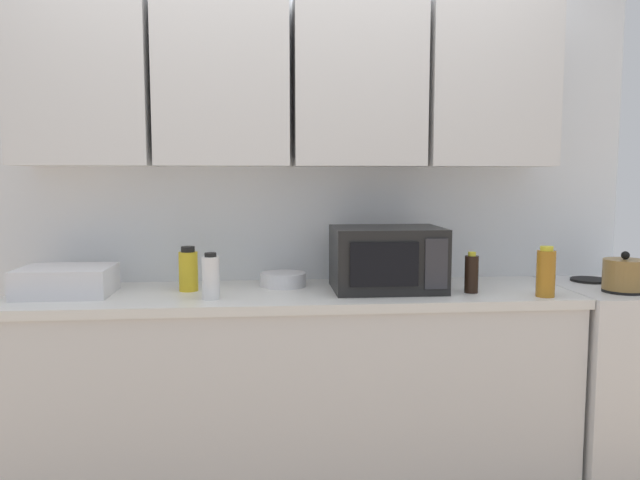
{
  "coord_description": "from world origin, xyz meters",
  "views": [
    {
      "loc": [
        -0.13,
        -2.97,
        1.4
      ],
      "look_at": [
        0.12,
        -0.25,
        1.12
      ],
      "focal_mm": 34.45,
      "sensor_mm": 36.0,
      "label": 1
    }
  ],
  "objects_px": {
    "bottle_white_jar": "(211,277)",
    "dish_rack": "(67,281)",
    "stove_range": "(636,380)",
    "bottle_soy_dark": "(471,274)",
    "microwave": "(387,259)",
    "kettle": "(624,274)",
    "bottle_amber_vinegar": "(546,273)",
    "bowl_ceramic_small": "(283,279)",
    "bottle_yellow_mustard": "(188,270)"
  },
  "relations": [
    {
      "from": "stove_range",
      "to": "kettle",
      "type": "xyz_separation_m",
      "value": [
        -0.17,
        -0.14,
        0.53
      ]
    },
    {
      "from": "bottle_white_jar",
      "to": "stove_range",
      "type": "bearing_deg",
      "value": 3.85
    },
    {
      "from": "stove_range",
      "to": "bottle_white_jar",
      "type": "bearing_deg",
      "value": -176.15
    },
    {
      "from": "dish_rack",
      "to": "bowl_ceramic_small",
      "type": "distance_m",
      "value": 0.94
    },
    {
      "from": "microwave",
      "to": "bowl_ceramic_small",
      "type": "bearing_deg",
      "value": 164.29
    },
    {
      "from": "dish_rack",
      "to": "bottle_white_jar",
      "type": "distance_m",
      "value": 0.64
    },
    {
      "from": "stove_range",
      "to": "bottle_white_jar",
      "type": "height_order",
      "value": "bottle_white_jar"
    },
    {
      "from": "kettle",
      "to": "bottle_white_jar",
      "type": "xyz_separation_m",
      "value": [
        -1.79,
        0.01,
        0.01
      ]
    },
    {
      "from": "microwave",
      "to": "stove_range",
      "type": "bearing_deg",
      "value": -0.6
    },
    {
      "from": "microwave",
      "to": "kettle",
      "type": "bearing_deg",
      "value": -8.49
    },
    {
      "from": "bottle_white_jar",
      "to": "bowl_ceramic_small",
      "type": "relative_size",
      "value": 0.92
    },
    {
      "from": "bottle_soy_dark",
      "to": "dish_rack",
      "type": "bearing_deg",
      "value": 176.29
    },
    {
      "from": "stove_range",
      "to": "bowl_ceramic_small",
      "type": "bearing_deg",
      "value": 175.11
    },
    {
      "from": "bottle_white_jar",
      "to": "bottle_amber_vinegar",
      "type": "xyz_separation_m",
      "value": [
        1.4,
        -0.07,
        0.01
      ]
    },
    {
      "from": "kettle",
      "to": "dish_rack",
      "type": "relative_size",
      "value": 0.47
    },
    {
      "from": "stove_range",
      "to": "bottle_soy_dark",
      "type": "relative_size",
      "value": 5.1
    },
    {
      "from": "microwave",
      "to": "bottle_soy_dark",
      "type": "height_order",
      "value": "microwave"
    },
    {
      "from": "kettle",
      "to": "dish_rack",
      "type": "xyz_separation_m",
      "value": [
        -2.41,
        0.16,
        -0.02
      ]
    },
    {
      "from": "bottle_soy_dark",
      "to": "kettle",
      "type": "bearing_deg",
      "value": -4.03
    },
    {
      "from": "stove_range",
      "to": "kettle",
      "type": "bearing_deg",
      "value": -140.53
    },
    {
      "from": "bottle_white_jar",
      "to": "bottle_soy_dark",
      "type": "bearing_deg",
      "value": 1.99
    },
    {
      "from": "dish_rack",
      "to": "bottle_white_jar",
      "type": "xyz_separation_m",
      "value": [
        0.62,
        -0.15,
        0.03
      ]
    },
    {
      "from": "stove_range",
      "to": "kettle",
      "type": "distance_m",
      "value": 0.57
    },
    {
      "from": "dish_rack",
      "to": "bottle_amber_vinegar",
      "type": "xyz_separation_m",
      "value": [
        2.02,
        -0.22,
        0.04
      ]
    },
    {
      "from": "bottle_soy_dark",
      "to": "bottle_amber_vinegar",
      "type": "distance_m",
      "value": 0.3
    },
    {
      "from": "bottle_soy_dark",
      "to": "microwave",
      "type": "bearing_deg",
      "value": 163.35
    },
    {
      "from": "bottle_amber_vinegar",
      "to": "dish_rack",
      "type": "bearing_deg",
      "value": 173.64
    },
    {
      "from": "stove_range",
      "to": "bottle_soy_dark",
      "type": "distance_m",
      "value": 1.0
    },
    {
      "from": "microwave",
      "to": "bottle_amber_vinegar",
      "type": "bearing_deg",
      "value": -18.95
    },
    {
      "from": "kettle",
      "to": "bottle_yellow_mustard",
      "type": "relative_size",
      "value": 0.91
    },
    {
      "from": "stove_range",
      "to": "dish_rack",
      "type": "bearing_deg",
      "value": 179.56
    },
    {
      "from": "dish_rack",
      "to": "bottle_soy_dark",
      "type": "distance_m",
      "value": 1.74
    },
    {
      "from": "kettle",
      "to": "bottle_yellow_mustard",
      "type": "distance_m",
      "value": 1.91
    },
    {
      "from": "bottle_amber_vinegar",
      "to": "bowl_ceramic_small",
      "type": "relative_size",
      "value": 1.02
    },
    {
      "from": "kettle",
      "to": "bottle_yellow_mustard",
      "type": "height_order",
      "value": "bottle_yellow_mustard"
    },
    {
      "from": "kettle",
      "to": "microwave",
      "type": "distance_m",
      "value": 1.03
    },
    {
      "from": "microwave",
      "to": "bottle_white_jar",
      "type": "bearing_deg",
      "value": -169.33
    },
    {
      "from": "dish_rack",
      "to": "bottle_yellow_mustard",
      "type": "relative_size",
      "value": 1.93
    },
    {
      "from": "stove_range",
      "to": "dish_rack",
      "type": "xyz_separation_m",
      "value": [
        -2.58,
        0.02,
        0.51
      ]
    },
    {
      "from": "stove_range",
      "to": "bottle_amber_vinegar",
      "type": "distance_m",
      "value": 0.81
    },
    {
      "from": "microwave",
      "to": "bottle_amber_vinegar",
      "type": "distance_m",
      "value": 0.67
    },
    {
      "from": "bottle_white_jar",
      "to": "dish_rack",
      "type": "bearing_deg",
      "value": 166.33
    },
    {
      "from": "stove_range",
      "to": "dish_rack",
      "type": "relative_size",
      "value": 2.4
    },
    {
      "from": "bottle_white_jar",
      "to": "microwave",
      "type": "bearing_deg",
      "value": 10.67
    },
    {
      "from": "stove_range",
      "to": "bowl_ceramic_small",
      "type": "height_order",
      "value": "bowl_ceramic_small"
    },
    {
      "from": "microwave",
      "to": "dish_rack",
      "type": "xyz_separation_m",
      "value": [
        -1.39,
        0.01,
        -0.08
      ]
    },
    {
      "from": "kettle",
      "to": "bottle_soy_dark",
      "type": "bearing_deg",
      "value": 175.97
    },
    {
      "from": "microwave",
      "to": "bottle_yellow_mustard",
      "type": "height_order",
      "value": "microwave"
    },
    {
      "from": "stove_range",
      "to": "dish_rack",
      "type": "height_order",
      "value": "dish_rack"
    },
    {
      "from": "bottle_amber_vinegar",
      "to": "microwave",
      "type": "bearing_deg",
      "value": 161.05
    }
  ]
}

